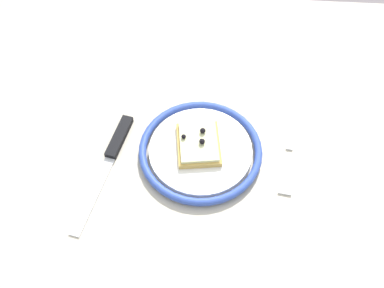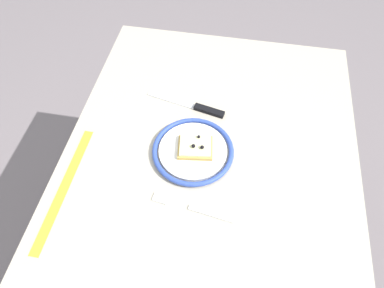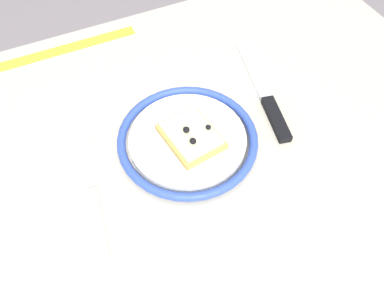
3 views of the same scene
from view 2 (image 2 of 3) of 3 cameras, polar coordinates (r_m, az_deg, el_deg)
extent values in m
plane|color=slate|center=(1.58, 1.48, -18.94)|extent=(6.00, 6.00, 0.00)
cube|color=#BCB29E|center=(0.88, 2.52, -5.45)|extent=(1.10, 0.78, 0.04)
cylinder|color=#4C4742|center=(1.50, 17.31, 1.74)|extent=(0.05, 0.05, 0.73)
cylinder|color=#4C4742|center=(1.52, -7.57, 5.27)|extent=(0.05, 0.05, 0.73)
cylinder|color=white|center=(0.89, 0.16, -1.21)|extent=(0.18, 0.18, 0.01)
torus|color=#334FB2|center=(0.89, 0.16, -1.08)|extent=(0.22, 0.22, 0.01)
cube|color=tan|center=(0.88, 0.56, -0.63)|extent=(0.09, 0.10, 0.01)
cube|color=beige|center=(0.88, 0.56, -0.33)|extent=(0.08, 0.09, 0.01)
sphere|color=black|center=(0.86, 1.72, -0.54)|extent=(0.01, 0.01, 0.01)
sphere|color=black|center=(0.87, 0.24, -0.32)|extent=(0.01, 0.01, 0.01)
sphere|color=black|center=(0.88, 1.15, 1.25)|extent=(0.01, 0.01, 0.01)
cube|color=silver|center=(1.01, -3.51, 7.47)|extent=(0.05, 0.15, 0.00)
cube|color=black|center=(0.98, 2.90, 5.66)|extent=(0.04, 0.09, 0.01)
cube|color=silver|center=(0.81, 3.18, -11.69)|extent=(0.03, 0.11, 0.00)
cube|color=silver|center=(0.83, -5.41, -9.15)|extent=(0.03, 0.04, 0.00)
cube|color=yellow|center=(0.90, -20.77, -6.79)|extent=(0.35, 0.03, 0.00)
camera|label=1|loc=(0.70, -47.15, 35.11)|focal=41.64mm
camera|label=3|loc=(0.50, 37.46, 10.43)|focal=36.08mm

